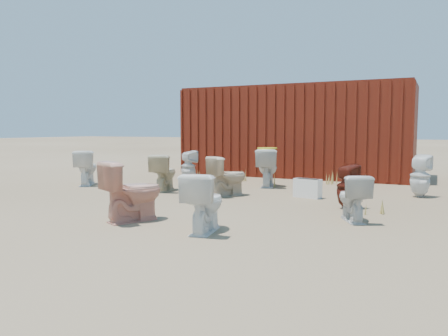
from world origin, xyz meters
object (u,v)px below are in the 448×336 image
at_px(toilet_front_pink, 132,191).
at_px(shipping_container, 297,131).
at_px(toilet_back_a, 188,167).
at_px(toilet_back_e, 420,176).
at_px(toilet_front_maroon, 347,187).
at_px(toilet_front_a, 86,168).
at_px(toilet_back_beige_left, 164,173).
at_px(toilet_front_e, 353,198).
at_px(loose_tank, 308,188).
at_px(toilet_back_beige_right, 228,176).
at_px(toilet_back_yellowlid, 267,168).
at_px(toilet_front_c, 204,202).

bearing_deg(toilet_front_pink, shipping_container, -65.99).
distance_m(toilet_front_pink, toilet_back_a, 4.38).
bearing_deg(toilet_back_e, toilet_front_maroon, 76.08).
relative_size(toilet_front_maroon, toilet_back_e, 0.90).
distance_m(toilet_front_a, toilet_back_beige_left, 2.12).
distance_m(toilet_front_e, loose_tank, 2.07).
bearing_deg(toilet_front_pink, toilet_front_maroon, -111.77).
height_order(toilet_front_pink, toilet_front_e, toilet_front_pink).
bearing_deg(toilet_back_a, toilet_back_e, -154.69).
relative_size(toilet_front_a, toilet_back_e, 0.99).
bearing_deg(toilet_front_e, toilet_back_beige_left, -45.40).
height_order(toilet_front_a, toilet_back_a, toilet_front_a).
bearing_deg(toilet_back_beige_right, toilet_back_beige_left, 30.13).
bearing_deg(toilet_back_yellowlid, toilet_front_c, 84.57).
bearing_deg(toilet_front_a, toilet_front_pink, 110.19).
bearing_deg(toilet_front_pink, toilet_back_a, -43.45).
bearing_deg(toilet_back_yellowlid, toilet_front_a, 6.46).
xyz_separation_m(toilet_front_c, toilet_front_e, (1.53, 1.46, -0.04)).
distance_m(toilet_front_e, toilet_back_yellowlid, 3.71).
relative_size(shipping_container, toilet_back_a, 7.92).
bearing_deg(toilet_front_c, toilet_back_e, -128.69).
bearing_deg(toilet_back_e, toilet_front_e, 89.62).
distance_m(toilet_back_beige_right, loose_tank, 1.50).
xyz_separation_m(toilet_back_a, loose_tank, (3.16, -1.01, -0.20)).
bearing_deg(toilet_front_c, toilet_front_e, -146.49).
bearing_deg(toilet_front_pink, toilet_front_c, -159.83).
height_order(toilet_front_a, toilet_front_maroon, toilet_front_a).
relative_size(toilet_front_a, toilet_back_yellowlid, 0.94).
distance_m(toilet_back_beige_left, toilet_back_e, 4.94).
relative_size(toilet_front_pink, toilet_back_yellowlid, 1.00).
bearing_deg(toilet_front_e, toilet_front_c, 16.34).
bearing_deg(toilet_front_a, toilet_back_e, 159.95).
distance_m(toilet_front_a, toilet_front_pink, 4.31).
relative_size(shipping_container, toilet_back_beige_right, 7.95).
bearing_deg(toilet_back_beige_left, toilet_front_maroon, 160.60).
height_order(shipping_container, toilet_back_yellowlid, shipping_container).
height_order(shipping_container, toilet_back_a, shipping_container).
bearing_deg(toilet_back_a, toilet_front_e, 172.87).
xyz_separation_m(toilet_back_beige_left, toilet_back_e, (4.73, 1.42, 0.02)).
bearing_deg(toilet_back_beige_right, toilet_back_e, -125.68).
relative_size(toilet_front_c, toilet_front_maroon, 1.04).
bearing_deg(toilet_back_a, toilet_front_pink, 136.49).
distance_m(toilet_front_a, toilet_back_beige_right, 3.57).
relative_size(toilet_front_a, toilet_back_a, 1.04).
xyz_separation_m(toilet_front_c, toilet_back_e, (2.28, 4.18, 0.03)).
bearing_deg(toilet_front_a, toilet_back_beige_right, 147.83).
distance_m(toilet_front_pink, toilet_front_maroon, 3.35).
xyz_separation_m(toilet_front_maroon, toilet_back_a, (-4.02, 1.84, 0.02)).
relative_size(toilet_back_beige_left, toilet_back_yellowlid, 0.90).
bearing_deg(toilet_front_a, toilet_front_e, 136.16).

